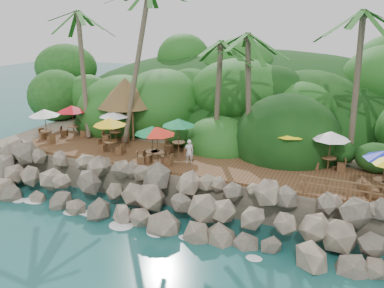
% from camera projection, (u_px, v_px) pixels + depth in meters
% --- Properties ---
extents(ground, '(140.00, 140.00, 0.00)m').
position_uv_depth(ground, '(149.00, 233.00, 22.38)').
color(ground, '#19514F').
rests_on(ground, ground).
extents(land_base, '(32.00, 25.20, 2.10)m').
position_uv_depth(land_base, '(236.00, 138.00, 36.07)').
color(land_base, gray).
rests_on(land_base, ground).
extents(jungle_hill, '(44.80, 28.00, 15.40)m').
position_uv_depth(jungle_hill, '(257.00, 129.00, 42.95)').
color(jungle_hill, '#143811').
rests_on(jungle_hill, ground).
extents(seawall, '(29.00, 4.00, 2.30)m').
position_uv_depth(seawall, '(165.00, 199.00, 23.78)').
color(seawall, gray).
rests_on(seawall, ground).
extents(terrace, '(26.00, 5.00, 0.20)m').
position_uv_depth(terrace, '(192.00, 161.00, 26.96)').
color(terrace, brown).
rests_on(terrace, land_base).
extents(jungle_foliage, '(44.00, 16.00, 12.00)m').
position_uv_depth(jungle_foliage, '(232.00, 152.00, 35.51)').
color(jungle_foliage, '#143811').
rests_on(jungle_foliage, ground).
extents(foam_line, '(25.20, 0.80, 0.06)m').
position_uv_depth(foam_line, '(152.00, 230.00, 22.63)').
color(foam_line, white).
rests_on(foam_line, ground).
extents(palms, '(28.28, 7.05, 12.93)m').
position_uv_depth(palms, '(232.00, 10.00, 25.58)').
color(palms, brown).
rests_on(palms, ground).
extents(palapa, '(4.69, 4.69, 4.60)m').
position_uv_depth(palapa, '(125.00, 92.00, 31.43)').
color(palapa, brown).
rests_on(palapa, ground).
extents(dining_clusters, '(25.90, 5.50, 2.49)m').
position_uv_depth(dining_clusters, '(188.00, 130.00, 26.36)').
color(dining_clusters, brown).
rests_on(dining_clusters, terrace).
extents(railing, '(7.20, 0.10, 1.00)m').
position_uv_depth(railing, '(371.00, 192.00, 20.58)').
color(railing, brown).
rests_on(railing, terrace).
extents(waiter, '(0.67, 0.53, 1.59)m').
position_uv_depth(waiter, '(189.00, 151.00, 26.10)').
color(waiter, white).
rests_on(waiter, terrace).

